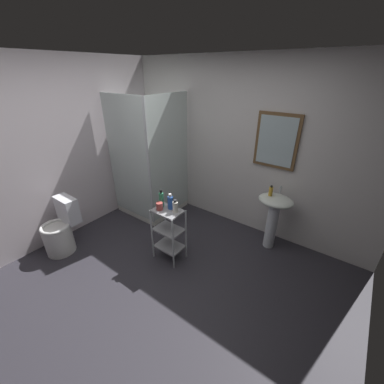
{
  "coord_description": "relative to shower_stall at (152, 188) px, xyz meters",
  "views": [
    {
      "loc": [
        1.59,
        -1.39,
        2.3
      ],
      "look_at": [
        -0.03,
        0.8,
        0.91
      ],
      "focal_mm": 22.6,
      "sensor_mm": 36.0,
      "label": 1
    }
  ],
  "objects": [
    {
      "name": "hand_soap_bottle",
      "position": [
        1.95,
        0.27,
        0.41
      ],
      "size": [
        0.05,
        0.05,
        0.14
      ],
      "color": "gold",
      "rests_on": "pedestal_sink"
    },
    {
      "name": "ground_plane",
      "position": [
        1.21,
        -1.22,
        -0.47
      ],
      "size": [
        4.2,
        4.2,
        0.02
      ],
      "primitive_type": "cube",
      "color": "#302D35"
    },
    {
      "name": "storage_cart",
      "position": [
        1.03,
        -0.74,
        -0.03
      ],
      "size": [
        0.38,
        0.28,
        0.74
      ],
      "color": "silver",
      "rests_on": "ground_plane"
    },
    {
      "name": "lotion_bottle_white",
      "position": [
        1.13,
        -0.7,
        0.35
      ],
      "size": [
        0.07,
        0.07,
        0.17
      ],
      "color": "white",
      "rests_on": "storage_cart"
    },
    {
      "name": "pedestal_sink",
      "position": [
        2.03,
        0.3,
        0.12
      ],
      "size": [
        0.46,
        0.37,
        0.81
      ],
      "color": "white",
      "rests_on": "ground_plane"
    },
    {
      "name": "shower_stall",
      "position": [
        0.0,
        0.0,
        0.0
      ],
      "size": [
        0.92,
        0.92,
        2.0
      ],
      "color": "white",
      "rests_on": "ground_plane"
    },
    {
      "name": "wall_back",
      "position": [
        1.21,
        0.62,
        0.79
      ],
      "size": [
        4.2,
        0.14,
        2.5
      ],
      "color": "silver",
      "rests_on": "ground_plane"
    },
    {
      "name": "sink_faucet",
      "position": [
        2.03,
        0.42,
        0.4
      ],
      "size": [
        0.03,
        0.03,
        0.1
      ],
      "primitive_type": "cylinder",
      "color": "silver",
      "rests_on": "pedestal_sink"
    },
    {
      "name": "toilet",
      "position": [
        -0.27,
        -1.5,
        -0.15
      ],
      "size": [
        0.37,
        0.49,
        0.76
      ],
      "color": "white",
      "rests_on": "ground_plane"
    },
    {
      "name": "wall_left",
      "position": [
        -0.64,
        -1.22,
        0.79
      ],
      "size": [
        0.1,
        4.2,
        2.5
      ],
      "primitive_type": "cube",
      "color": "silver",
      "rests_on": "ground_plane"
    },
    {
      "name": "rinse_cup",
      "position": [
        0.94,
        -0.78,
        0.32
      ],
      "size": [
        0.08,
        0.08,
        0.09
      ],
      "primitive_type": "cylinder",
      "color": "#B24742",
      "rests_on": "storage_cart"
    },
    {
      "name": "body_wash_bottle_green",
      "position": [
        0.91,
        -0.7,
        0.38
      ],
      "size": [
        0.06,
        0.06,
        0.23
      ],
      "color": "#328C5E",
      "rests_on": "storage_cart"
    },
    {
      "name": "shampoo_bottle_blue",
      "position": [
        1.03,
        -0.68,
        0.37
      ],
      "size": [
        0.07,
        0.07,
        0.21
      ],
      "color": "#2857B6",
      "rests_on": "storage_cart"
    }
  ]
}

